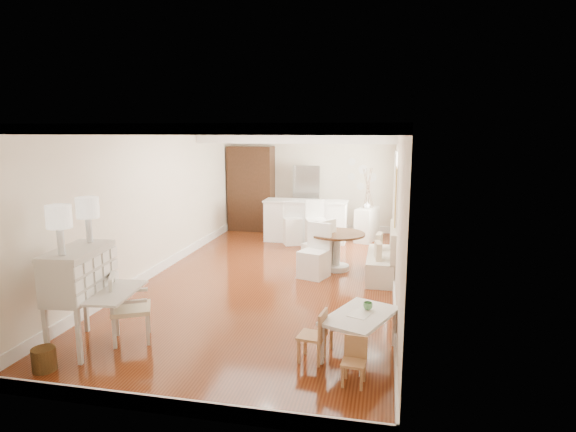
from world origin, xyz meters
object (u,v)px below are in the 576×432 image
at_px(slip_chair_far, 318,244).
at_px(bar_stool_left, 292,223).
at_px(kids_chair_c, 354,362).
at_px(pantry_cabinet, 251,189).
at_px(breakfast_counter, 306,221).
at_px(sideboard, 367,224).
at_px(bar_stool_right, 316,225).
at_px(dining_table, 337,251).
at_px(kids_table, 360,334).
at_px(fridge, 320,200).
at_px(slip_chair_near, 314,251).
at_px(secretary_bureau, 81,298).
at_px(kids_chair_b, 339,326).
at_px(wicker_basket, 44,359).
at_px(kids_chair_a, 312,335).
at_px(gustavian_armchair, 131,307).

height_order(slip_chair_far, bar_stool_left, bar_stool_left).
xyz_separation_m(kids_chair_c, pantry_cabinet, (-3.38, 7.73, 0.88)).
relative_size(breakfast_counter, sideboard, 2.36).
bearing_deg(bar_stool_right, dining_table, -85.38).
xyz_separation_m(kids_table, fridge, (-1.50, 6.97, 0.64)).
bearing_deg(slip_chair_near, breakfast_counter, 122.20).
relative_size(secretary_bureau, kids_table, 1.24).
xyz_separation_m(kids_chair_b, pantry_cabinet, (-3.13, 6.79, 0.88)).
relative_size(secretary_bureau, slip_chair_far, 1.28).
bearing_deg(slip_chair_near, pantry_cabinet, 140.07).
distance_m(kids_table, slip_chair_far, 3.77).
bearing_deg(pantry_cabinet, fridge, -0.90).
bearing_deg(wicker_basket, kids_table, 17.92).
bearing_deg(breakfast_counter, wicker_basket, -104.61).
distance_m(slip_chair_near, fridge, 3.98).
bearing_deg(fridge, kids_table, -77.85).
bearing_deg(sideboard, kids_chair_a, -76.99).
distance_m(breakfast_counter, fridge, 1.14).
xyz_separation_m(gustavian_armchair, dining_table, (2.29, 3.79, -0.08)).
bearing_deg(bar_stool_left, bar_stool_right, -52.06).
bearing_deg(kids_chair_a, pantry_cabinet, -150.13).
bearing_deg(fridge, dining_table, -76.25).
height_order(dining_table, fridge, fridge).
bearing_deg(kids_table, gustavian_armchair, -176.18).
height_order(slip_chair_near, fridge, fridge).
relative_size(kids_table, kids_chair_b, 1.97).
bearing_deg(wicker_basket, fridge, 75.88).
bearing_deg(slip_chair_far, breakfast_counter, -132.09).
height_order(breakfast_counter, sideboard, breakfast_counter).
bearing_deg(breakfast_counter, bar_stool_right, -62.53).
relative_size(gustavian_armchair, slip_chair_near, 0.90).
distance_m(kids_chair_a, sideboard, 6.60).
height_order(kids_table, dining_table, dining_table).
xyz_separation_m(kids_chair_c, dining_table, (-0.66, 4.33, 0.11)).
bearing_deg(dining_table, kids_chair_a, -88.20).
bearing_deg(gustavian_armchair, kids_table, -113.02).
height_order(slip_chair_near, bar_stool_right, bar_stool_right).
distance_m(gustavian_armchair, bar_stool_left, 5.84).
bearing_deg(gustavian_armchair, slip_chair_near, -57.60).
distance_m(kids_chair_c, fridge, 7.87).
bearing_deg(kids_chair_b, wicker_basket, -77.80).
xyz_separation_m(kids_chair_c, breakfast_counter, (-1.68, 6.65, 0.25)).
height_order(secretary_bureau, bar_stool_left, secretary_bureau).
relative_size(breakfast_counter, bar_stool_right, 1.83).
relative_size(dining_table, slip_chair_near, 1.08).
height_order(kids_chair_c, fridge, fridge).
bearing_deg(bar_stool_right, bar_stool_left, 134.11).
distance_m(slip_chair_near, breakfast_counter, 2.96).
xyz_separation_m(kids_chair_c, fridge, (-1.48, 7.70, 0.63)).
xyz_separation_m(kids_table, kids_chair_a, (-0.55, -0.28, 0.06)).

